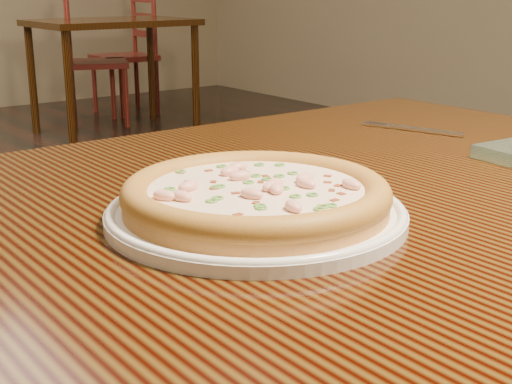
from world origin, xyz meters
TOP-DOWN VIEW (x-y plane):
  - hero_table at (-0.01, -0.77)m, footprint 1.20×0.80m
  - plate at (-0.13, -0.82)m, footprint 0.30×0.30m
  - pizza at (-0.13, -0.82)m, footprint 0.27×0.27m
  - fork at (0.35, -0.62)m, footprint 0.06×0.17m
  - bg_table_right at (1.63, 3.00)m, footprint 1.00×0.70m
  - chair_c at (1.62, 3.38)m, footprint 0.55×0.55m
  - chair_d at (2.09, 3.63)m, footprint 0.45×0.45m

SIDE VIEW (x-z plane):
  - chair_c at x=1.62m, z-range -0.04..0.91m
  - chair_d at x=2.09m, z-range -0.04..0.91m
  - hero_table at x=-0.01m, z-range 0.28..1.03m
  - bg_table_right at x=1.63m, z-range 0.28..1.03m
  - fork at x=0.35m, z-range 0.75..0.75m
  - plate at x=-0.13m, z-range 0.75..0.77m
  - pizza at x=-0.13m, z-range 0.76..0.79m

